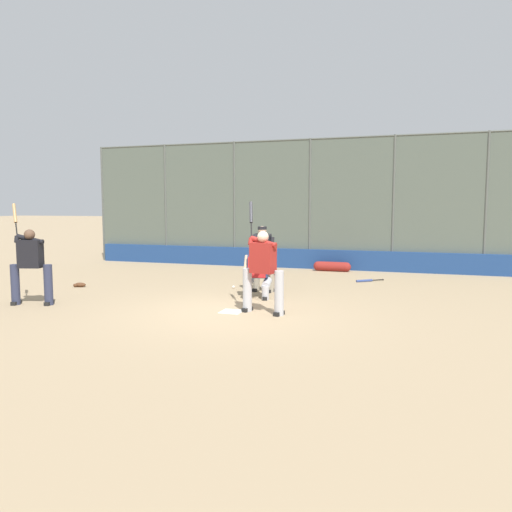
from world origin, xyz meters
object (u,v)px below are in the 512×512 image
(batter_at_plate, at_px, (263,269))
(umpire_home, at_px, (262,257))
(baseball_loose, at_px, (233,287))
(batter_on_deck, at_px, (31,264))
(equipment_bag_dugout_side, at_px, (332,266))
(spare_bat_near_backstop, at_px, (366,281))
(spare_bat_by_padding, at_px, (278,273))
(fielding_glove_on_dirt, at_px, (80,285))
(catcher_behind_plate, at_px, (257,270))

(batter_at_plate, distance_m, umpire_home, 2.46)
(baseball_loose, bearing_deg, batter_on_deck, 44.81)
(equipment_bag_dugout_side, bearing_deg, spare_bat_near_backstop, 123.38)
(spare_bat_near_backstop, relative_size, baseball_loose, 9.86)
(batter_on_deck, distance_m, spare_bat_by_padding, 7.42)
(batter_on_deck, xyz_separation_m, equipment_bag_dugout_side, (-5.27, -7.60, -0.74))
(umpire_home, xyz_separation_m, batter_on_deck, (4.29, 3.08, 0.01))
(equipment_bag_dugout_side, bearing_deg, fielding_glove_on_dirt, 42.08)
(batter_at_plate, height_order, catcher_behind_plate, batter_at_plate)
(fielding_glove_on_dirt, xyz_separation_m, equipment_bag_dugout_side, (-5.84, -5.27, 0.10))
(umpire_home, height_order, spare_bat_by_padding, umpire_home)
(spare_bat_by_padding, bearing_deg, batter_at_plate, -158.95)
(catcher_behind_plate, relative_size, fielding_glove_on_dirt, 4.01)
(catcher_behind_plate, bearing_deg, fielding_glove_on_dirt, -9.57)
(batter_on_deck, bearing_deg, baseball_loose, -150.49)
(batter_at_plate, relative_size, spare_bat_by_padding, 2.46)
(baseball_loose, bearing_deg, equipment_bag_dugout_side, -113.91)
(spare_bat_by_padding, relative_size, equipment_bag_dugout_side, 0.74)
(umpire_home, bearing_deg, baseball_loose, -10.93)
(batter_at_plate, relative_size, equipment_bag_dugout_side, 1.81)
(batter_at_plate, height_order, spare_bat_near_backstop, batter_at_plate)
(batter_at_plate, height_order, batter_on_deck, batter_at_plate)
(catcher_behind_plate, bearing_deg, umpire_home, -89.70)
(baseball_loose, bearing_deg, spare_bat_near_backstop, -144.94)
(baseball_loose, xyz_separation_m, equipment_bag_dugout_side, (-1.87, -4.22, 0.12))
(batter_on_deck, distance_m, spare_bat_near_backstop, 8.70)
(batter_at_plate, xyz_separation_m, spare_bat_by_padding, (1.23, -5.58, -0.87))
(catcher_behind_plate, height_order, fielding_glove_on_dirt, catcher_behind_plate)
(spare_bat_near_backstop, bearing_deg, catcher_behind_plate, 18.48)
(spare_bat_near_backstop, relative_size, fielding_glove_on_dirt, 2.33)
(batter_on_deck, relative_size, baseball_loose, 29.70)
(batter_on_deck, relative_size, spare_bat_by_padding, 2.42)
(batter_at_plate, bearing_deg, spare_bat_by_padding, -64.09)
(batter_at_plate, distance_m, fielding_glove_on_dirt, 5.87)
(batter_at_plate, distance_m, spare_bat_by_padding, 5.78)
(batter_at_plate, height_order, equipment_bag_dugout_side, batter_at_plate)
(catcher_behind_plate, height_order, umpire_home, umpire_home)
(catcher_behind_plate, relative_size, spare_bat_near_backstop, 1.72)
(umpire_home, height_order, batter_on_deck, batter_on_deck)
(batter_at_plate, bearing_deg, equipment_bag_dugout_side, -78.55)
(catcher_behind_plate, xyz_separation_m, fielding_glove_on_dirt, (4.98, -0.06, -0.60))
(baseball_loose, bearing_deg, batter_at_plate, 121.52)
(batter_on_deck, relative_size, spare_bat_near_backstop, 3.01)
(batter_at_plate, xyz_separation_m, spare_bat_near_backstop, (-1.56, -4.88, -0.87))
(batter_on_deck, height_order, spare_bat_by_padding, batter_on_deck)
(batter_on_deck, xyz_separation_m, fielding_glove_on_dirt, (0.56, -2.33, -0.84))
(spare_bat_by_padding, relative_size, baseball_loose, 12.30)
(umpire_home, bearing_deg, fielding_glove_on_dirt, 16.39)
(spare_bat_near_backstop, bearing_deg, batter_at_plate, 33.75)
(spare_bat_by_padding, xyz_separation_m, fielding_glove_on_dirt, (4.36, 3.98, 0.02))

